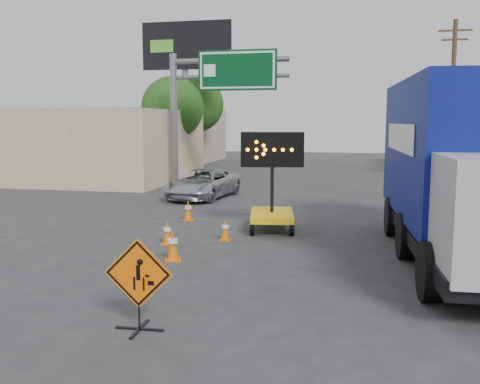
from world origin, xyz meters
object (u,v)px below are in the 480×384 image
(box_truck, at_px, (465,180))
(construction_sign, at_px, (138,282))
(pickup_truck, at_px, (203,184))
(arrow_board, at_px, (272,209))

(box_truck, bearing_deg, construction_sign, -139.17)
(pickup_truck, bearing_deg, construction_sign, -70.05)
(pickup_truck, relative_size, box_truck, 0.49)
(construction_sign, bearing_deg, arrow_board, 81.57)
(construction_sign, relative_size, pickup_truck, 0.33)
(arrow_board, distance_m, box_truck, 5.89)
(construction_sign, bearing_deg, pickup_truck, 99.71)
(box_truck, bearing_deg, arrow_board, 149.24)
(pickup_truck, height_order, box_truck, box_truck)
(construction_sign, xyz_separation_m, arrow_board, (0.83, 8.41, -0.13))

